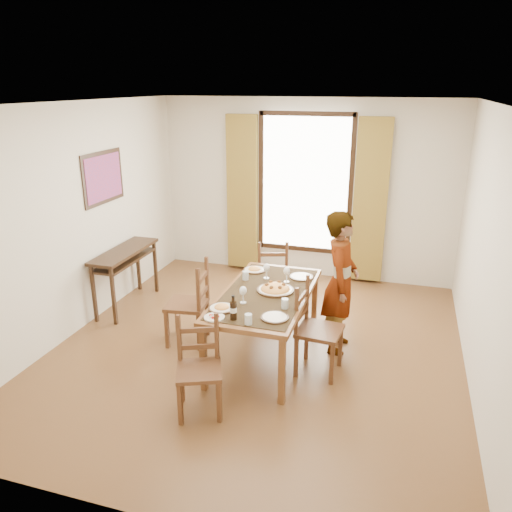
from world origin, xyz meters
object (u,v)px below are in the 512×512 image
(man, at_px, (341,282))
(pasta_platter, at_px, (275,287))
(dining_table, at_px, (266,298))
(console_table, at_px, (125,258))

(man, xyz_separation_m, pasta_platter, (-0.66, -0.34, -0.00))
(dining_table, distance_m, pasta_platter, 0.16)
(dining_table, xyz_separation_m, pasta_platter, (0.09, 0.06, 0.12))
(dining_table, relative_size, pasta_platter, 4.42)
(console_table, height_order, dining_table, console_table)
(pasta_platter, bearing_deg, man, 27.24)
(man, relative_size, pasta_platter, 4.03)
(dining_table, height_order, pasta_platter, pasta_platter)
(man, height_order, pasta_platter, man)
(console_table, height_order, man, man)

